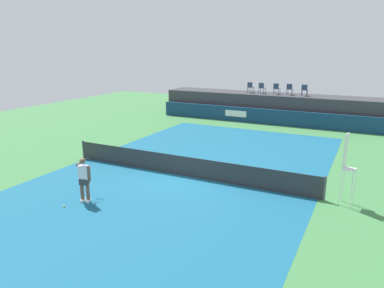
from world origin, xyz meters
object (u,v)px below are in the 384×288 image
Objects in this scene: spectator_chair_right at (290,89)px; umpire_chair at (347,164)px; spectator_chair_far_right at (305,90)px; spectator_chair_center at (276,88)px; net_post_near at (83,149)px; tennis_player at (84,178)px; spectator_chair_left at (262,88)px; spectator_chair_far_left at (250,87)px; net_post_far at (325,188)px; tennis_ball at (64,206)px.

spectator_chair_right is 0.32× the size of umpire_chair.
spectator_chair_far_right is at bearing 105.80° from umpire_chair.
spectator_chair_center is 0.89× the size of net_post_near.
umpire_chair is 9.98m from tennis_player.
spectator_chair_left is at bearing -179.23° from spectator_chair_far_right.
spectator_chair_right is 1.00× the size of spectator_chair_far_right.
spectator_chair_far_right is (2.19, 0.03, 0.00)m from spectator_chair_center.
spectator_chair_far_left reaches higher than net_post_near.
net_post_far is (5.76, -15.04, -2.19)m from spectator_chair_center.
spectator_chair_center is 16.58m from net_post_near.
spectator_chair_right is 13.06× the size of tennis_ball.
net_post_near is 14.71× the size of tennis_ball.
spectator_chair_left is 16.70m from net_post_far.
spectator_chair_left reaches higher than umpire_chair.
spectator_chair_far_right is 20.95m from tennis_ball.
tennis_player is (-8.29, -4.31, 0.46)m from net_post_far.
tennis_ball is (-1.67, -20.11, -2.66)m from spectator_chair_left.
umpire_chair is (8.66, -15.11, -1.11)m from spectator_chair_far_left.
net_post_near is (-13.09, -0.02, -1.09)m from umpire_chair.
spectator_chair_right is at bearing 3.90° from spectator_chair_left.
umpire_chair reaches higher than net_post_far.
tennis_player reaches higher than net_post_near.
tennis_player is (4.11, -4.31, 0.46)m from net_post_near.
tennis_ball is (-8.64, -5.09, -0.46)m from net_post_far.
spectator_chair_left reaches higher than tennis_player.
spectator_chair_center is 0.32× the size of umpire_chair.
tennis_ball is (-9.33, -5.11, -1.55)m from umpire_chair.
tennis_player is at bearing -93.89° from spectator_chair_left.
spectator_chair_left is 20.35m from tennis_ball.
umpire_chair is 1.29m from net_post_far.
spectator_chair_center is 16.25m from net_post_far.
umpire_chair is at bearing -74.20° from spectator_chair_far_right.
net_post_near is 6.35m from tennis_ball.
tennis_player is 1.26m from tennis_ball.
umpire_chair is at bearing -60.18° from spectator_chair_far_left.
spectator_chair_center is 0.50× the size of tennis_player.
tennis_ball is (-0.67, -20.22, -2.66)m from spectator_chair_far_left.
net_post_far is at bearing -65.10° from spectator_chair_left.
spectator_chair_far_left and spectator_chair_center have the same top height.
net_post_far is 9.35m from tennis_player.
net_post_near is 5.97m from tennis_player.
spectator_chair_left is (1.00, -0.11, 0.00)m from spectator_chair_far_left.
tennis_ball is at bearing -151.27° from umpire_chair.
spectator_chair_center is (1.21, 0.02, 0.00)m from spectator_chair_left.
spectator_chair_right is 0.89× the size of net_post_near.
spectator_chair_left is at bearing 114.90° from net_post_far.
net_post_near is at bearing 126.43° from tennis_ball.
spectator_chair_center is 1.00× the size of spectator_chair_far_right.
spectator_chair_left is at bearing 85.25° from tennis_ball.
spectator_chair_far_right reaches higher than net_post_near.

